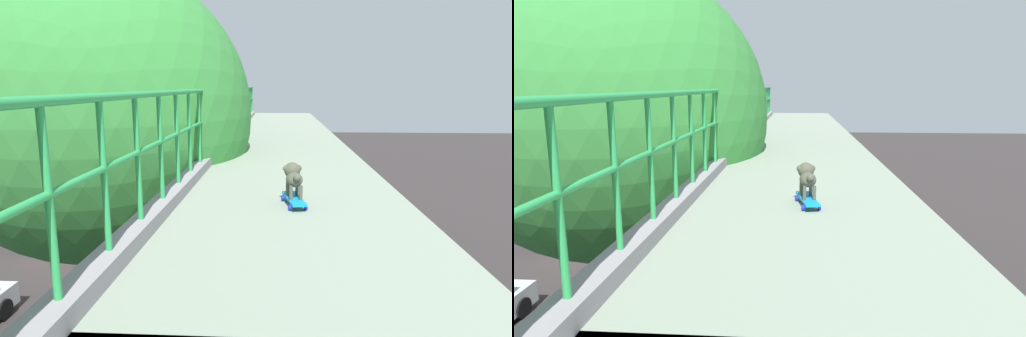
{
  "view_description": "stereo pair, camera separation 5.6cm",
  "coord_description": "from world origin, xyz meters",
  "views": [
    {
      "loc": [
        0.89,
        -2.63,
        6.78
      ],
      "look_at": [
        0.64,
        1.98,
        5.87
      ],
      "focal_mm": 29.53,
      "sensor_mm": 36.0,
      "label": 1
    },
    {
      "loc": [
        0.94,
        -2.63,
        6.78
      ],
      "look_at": [
        0.64,
        1.98,
        5.87
      ],
      "focal_mm": 29.53,
      "sensor_mm": 36.0,
      "label": 2
    }
  ],
  "objects": [
    {
      "name": "overpass_deck",
      "position": [
        1.0,
        -0.0,
        5.31
      ],
      "size": [
        2.61,
        33.4,
        0.48
      ],
      "color": "gray",
      "rests_on": "bridge_pier"
    },
    {
      "name": "green_railing",
      "position": [
        -0.25,
        -0.0,
        5.8
      ],
      "size": [
        0.2,
        31.73,
        1.18
      ],
      "color": "gray",
      "rests_on": "overpass_deck"
    },
    {
      "name": "city_bus",
      "position": [
        -8.18,
        18.45,
        1.79
      ],
      "size": [
        2.64,
        10.94,
        3.15
      ],
      "color": "beige",
      "rests_on": "ground"
    },
    {
      "name": "roadside_tree_mid",
      "position": [
        -2.54,
        5.27,
        6.21
      ],
      "size": [
        5.83,
        5.83,
        9.03
      ],
      "color": "brown",
      "rests_on": "ground"
    },
    {
      "name": "toy_skateboard",
      "position": [
        1.06,
        1.61,
        5.62
      ],
      "size": [
        0.26,
        0.57,
        0.08
      ],
      "color": "#118AD6",
      "rests_on": "overpass_deck"
    },
    {
      "name": "small_dog",
      "position": [
        1.05,
        1.64,
        5.86
      ],
      "size": [
        0.22,
        0.37,
        0.35
      ],
      "color": "#484B3B",
      "rests_on": "toy_skateboard"
    }
  ]
}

